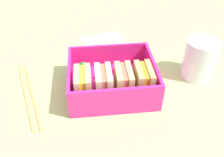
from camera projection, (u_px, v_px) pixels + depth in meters
ground_plane at (112, 92)px, 51.95cm from camera, size 120.00×120.00×2.00cm
bento_tray at (112, 86)px, 50.92cm from camera, size 16.89×14.50×1.20cm
bento_rim at (112, 75)px, 48.94cm from camera, size 16.89×14.50×4.94cm
sandwich_left at (143, 81)px, 46.99cm from camera, size 3.04×5.71×5.72cm
sandwich_center_left at (124, 82)px, 46.68cm from camera, size 3.04×5.71×5.72cm
sandwich_center at (104, 83)px, 46.36cm from camera, size 3.04×5.71×5.72cm
sandwich_center_right at (83, 85)px, 46.04cm from camera, size 3.04×5.71×5.72cm
carrot_stick_far_left at (137, 71)px, 52.92cm from camera, size 2.70×4.02×1.10cm
strawberry_far_left at (120, 68)px, 52.35cm from camera, size 2.46×2.46×3.06cm
carrot_stick_left at (103, 73)px, 52.24cm from camera, size 3.53×3.85×1.47cm
strawberry_left at (83, 69)px, 51.73cm from camera, size 2.84×2.84×3.44cm
chopstick_pair at (28, 94)px, 49.55cm from camera, size 7.69×20.07×0.70cm
drinking_glass at (199, 59)px, 51.99cm from camera, size 6.69×6.69×8.52cm
folded_napkin at (104, 44)px, 63.84cm from camera, size 12.93×12.67×0.40cm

